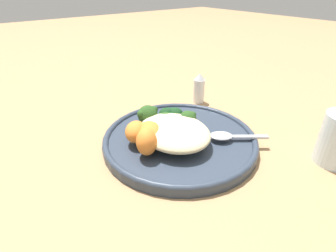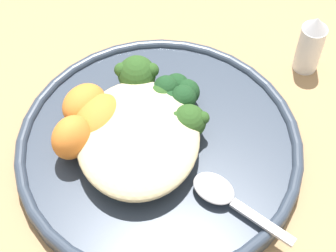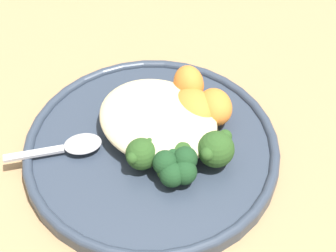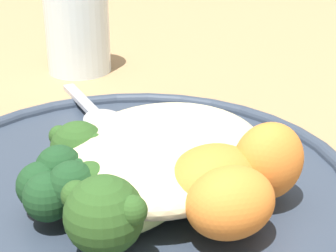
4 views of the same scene
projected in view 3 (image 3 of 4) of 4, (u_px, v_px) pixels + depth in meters
ground_plane at (144, 150)px, 0.67m from camera, size 4.00×4.00×0.00m
plate at (153, 147)px, 0.65m from camera, size 0.30×0.30×0.02m
quinoa_mound at (158, 120)px, 0.65m from camera, size 0.14×0.12×0.03m
broccoli_stalk_0 at (154, 105)px, 0.67m from camera, size 0.10×0.03×0.03m
broccoli_stalk_1 at (148, 114)px, 0.66m from camera, size 0.09×0.06×0.03m
broccoli_stalk_2 at (152, 132)px, 0.64m from camera, size 0.06×0.10×0.03m
broccoli_stalk_3 at (156, 145)px, 0.62m from camera, size 0.04×0.12×0.04m
broccoli_stalk_4 at (176, 153)px, 0.62m from camera, size 0.06×0.10×0.03m
broccoli_stalk_5 at (181, 152)px, 0.62m from camera, size 0.05×0.07×0.03m
broccoli_stalk_6 at (212, 146)px, 0.62m from camera, size 0.08×0.05×0.04m
sweet_potato_chunk_0 at (194, 108)px, 0.66m from camera, size 0.07×0.07×0.04m
sweet_potato_chunk_1 at (215, 107)px, 0.66m from camera, size 0.06×0.06×0.04m
sweet_potato_chunk_2 at (190, 85)px, 0.68m from camera, size 0.06×0.05×0.05m
kale_tuft at (176, 165)px, 0.60m from camera, size 0.05×0.05×0.03m
spoon at (75, 145)px, 0.64m from camera, size 0.08×0.10×0.01m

